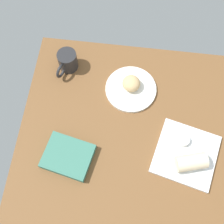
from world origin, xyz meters
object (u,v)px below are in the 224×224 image
object	(u,v)px
sauce_cup	(183,140)
breakfast_wrap	(191,162)
round_plate	(131,89)
square_plate	(186,154)
book_stack	(68,156)
scone_pastry	(131,83)
coffee_mug	(67,61)

from	to	relation	value
sauce_cup	breakfast_wrap	bearing A→B (deg)	-71.89
round_plate	square_plate	distance (cm)	35.73
round_plate	book_stack	distance (cm)	39.31
scone_pastry	book_stack	xyz separation A→B (cm)	(-21.48, -33.83, -2.39)
square_plate	coffee_mug	distance (cm)	63.42
breakfast_wrap	book_stack	world-z (taller)	breakfast_wrap
square_plate	breakfast_wrap	world-z (taller)	breakfast_wrap
square_plate	coffee_mug	xyz separation A→B (cm)	(-53.22, 34.27, 3.90)
book_stack	coffee_mug	xyz separation A→B (cm)	(-7.29, 41.00, 2.97)
square_plate	breakfast_wrap	bearing A→B (deg)	-71.89
square_plate	breakfast_wrap	xyz separation A→B (cm)	(1.31, -4.01, 3.90)
sauce_cup	breakfast_wrap	xyz separation A→B (cm)	(2.95, -9.01, 1.87)
round_plate	book_stack	bearing A→B (deg)	-123.28
round_plate	square_plate	xyz separation A→B (cm)	(24.37, -26.13, 0.10)
square_plate	sauce_cup	bearing A→B (deg)	108.11
scone_pastry	square_plate	xyz separation A→B (cm)	(24.45, -27.11, -3.31)
scone_pastry	sauce_cup	size ratio (longest dim) A/B	1.52
round_plate	square_plate	world-z (taller)	square_plate
round_plate	breakfast_wrap	size ratio (longest dim) A/B	1.89
breakfast_wrap	square_plate	bearing A→B (deg)	1.70
coffee_mug	square_plate	bearing A→B (deg)	-32.78
breakfast_wrap	coffee_mug	world-z (taller)	coffee_mug
round_plate	breakfast_wrap	bearing A→B (deg)	-49.56
coffee_mug	scone_pastry	bearing A→B (deg)	-13.99
round_plate	book_stack	size ratio (longest dim) A/B	1.05
breakfast_wrap	book_stack	bearing A→B (deg)	76.89
sauce_cup	coffee_mug	bearing A→B (deg)	150.43
sauce_cup	coffee_mug	world-z (taller)	coffee_mug
round_plate	sauce_cup	distance (cm)	31.10
scone_pastry	sauce_cup	distance (cm)	31.79
round_plate	square_plate	bearing A→B (deg)	-46.99
square_plate	book_stack	distance (cm)	46.43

